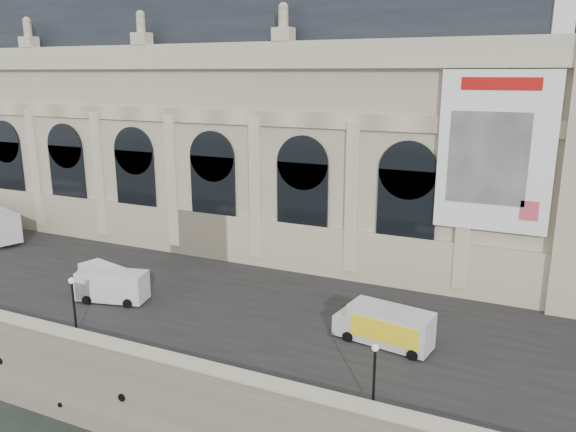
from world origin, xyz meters
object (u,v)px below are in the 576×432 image
van_c (104,279)px  box_truck (385,326)px  lamp_right (374,378)px  lamp_left (74,307)px  van_b (109,286)px

van_c → box_truck: size_ratio=0.80×
box_truck → lamp_right: (1.63, -8.43, 0.68)m
box_truck → lamp_right: size_ratio=1.74×
box_truck → lamp_left: bearing=-158.8°
van_b → lamp_left: (2.37, -6.21, 0.92)m
van_b → van_c: (-1.84, 1.37, -0.11)m
van_c → lamp_right: lamp_right is taller
van_c → lamp_left: size_ratio=1.28×
van_c → lamp_right: size_ratio=1.38×
van_b → lamp_right: bearing=-13.9°
lamp_left → lamp_right: bearing=-0.3°
van_b → lamp_right: (25.43, -6.32, 0.75)m
van_b → box_truck: box_truck is taller
lamp_right → box_truck: bearing=100.9°
van_c → lamp_right: (27.27, -7.68, 0.86)m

